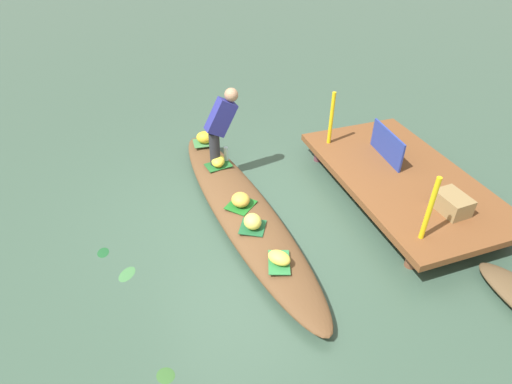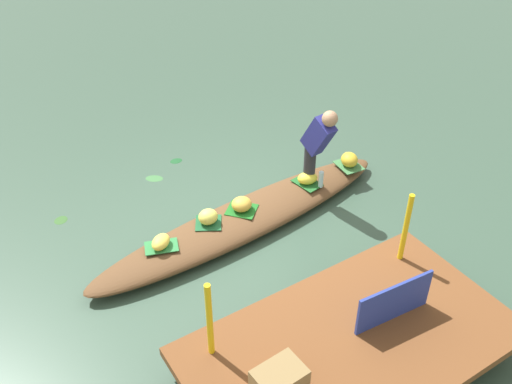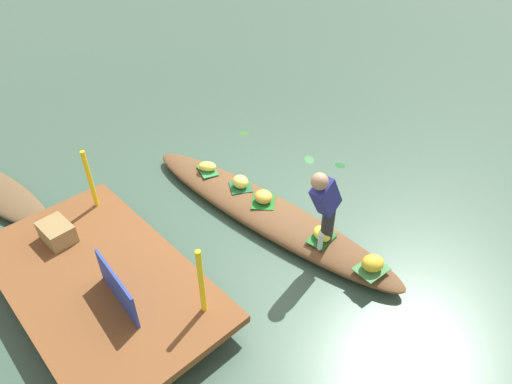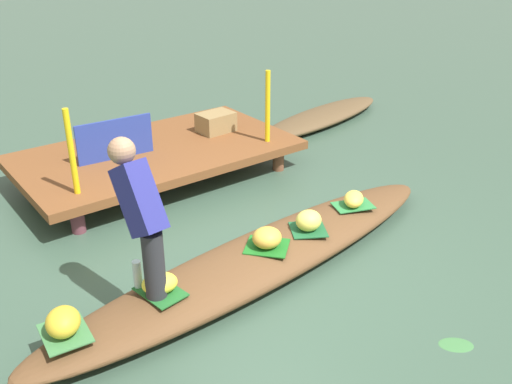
{
  "view_description": "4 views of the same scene",
  "coord_description": "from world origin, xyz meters",
  "px_view_note": "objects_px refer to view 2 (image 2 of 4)",
  "views": [
    {
      "loc": [
        4.31,
        -1.3,
        3.78
      ],
      "look_at": [
        0.26,
        0.11,
        0.6
      ],
      "focal_mm": 29.37,
      "sensor_mm": 36.0,
      "label": 1
    },
    {
      "loc": [
        2.97,
        4.91,
        4.72
      ],
      "look_at": [
        -0.07,
        0.13,
        0.6
      ],
      "focal_mm": 40.15,
      "sensor_mm": 36.0,
      "label": 2
    },
    {
      "loc": [
        -3.49,
        3.41,
        4.26
      ],
      "look_at": [
        -0.05,
        0.19,
        0.6
      ],
      "focal_mm": 31.23,
      "sensor_mm": 36.0,
      "label": 3
    },
    {
      "loc": [
        -2.61,
        -3.37,
        2.85
      ],
      "look_at": [
        0.33,
        0.5,
        0.49
      ],
      "focal_mm": 40.17,
      "sensor_mm": 36.0,
      "label": 4
    }
  ],
  "objects_px": {
    "vendor_boat": "(246,218)",
    "market_banner": "(394,302)",
    "banana_bunch_1": "(307,178)",
    "banana_bunch_4": "(208,217)",
    "vendor_person": "(318,142)",
    "produce_crate": "(279,380)",
    "banana_bunch_0": "(161,242)",
    "water_bottle": "(321,179)",
    "banana_bunch_2": "(349,160)",
    "banana_bunch_3": "(242,204)"
  },
  "relations": [
    {
      "from": "vendor_boat",
      "to": "market_banner",
      "type": "distance_m",
      "value": 2.43
    },
    {
      "from": "banana_bunch_1",
      "to": "market_banner",
      "type": "xyz_separation_m",
      "value": [
        0.78,
        2.44,
        0.25
      ]
    },
    {
      "from": "vendor_boat",
      "to": "banana_bunch_1",
      "type": "relative_size",
      "value": 16.24
    },
    {
      "from": "vendor_boat",
      "to": "market_banner",
      "type": "bearing_deg",
      "value": 90.48
    },
    {
      "from": "banana_bunch_4",
      "to": "vendor_person",
      "type": "bearing_deg",
      "value": 178.11
    },
    {
      "from": "banana_bunch_4",
      "to": "produce_crate",
      "type": "distance_m",
      "value": 2.56
    },
    {
      "from": "banana_bunch_0",
      "to": "water_bottle",
      "type": "relative_size",
      "value": 1.17
    },
    {
      "from": "banana_bunch_0",
      "to": "produce_crate",
      "type": "height_order",
      "value": "produce_crate"
    },
    {
      "from": "vendor_boat",
      "to": "market_banner",
      "type": "height_order",
      "value": "market_banner"
    },
    {
      "from": "banana_bunch_4",
      "to": "banana_bunch_1",
      "type": "bearing_deg",
      "value": -178.7
    },
    {
      "from": "banana_bunch_2",
      "to": "water_bottle",
      "type": "bearing_deg",
      "value": 16.18
    },
    {
      "from": "banana_bunch_4",
      "to": "market_banner",
      "type": "height_order",
      "value": "market_banner"
    },
    {
      "from": "banana_bunch_2",
      "to": "vendor_person",
      "type": "relative_size",
      "value": 0.23
    },
    {
      "from": "banana_bunch_1",
      "to": "banana_bunch_3",
      "type": "xyz_separation_m",
      "value": [
        1.06,
        0.03,
        0.01
      ]
    },
    {
      "from": "banana_bunch_0",
      "to": "banana_bunch_2",
      "type": "bearing_deg",
      "value": -176.99
    },
    {
      "from": "banana_bunch_2",
      "to": "vendor_boat",
      "type": "bearing_deg",
      "value": 3.12
    },
    {
      "from": "banana_bunch_2",
      "to": "market_banner",
      "type": "bearing_deg",
      "value": 58.08
    },
    {
      "from": "banana_bunch_1",
      "to": "banana_bunch_4",
      "type": "xyz_separation_m",
      "value": [
        1.54,
        0.04,
        0.02
      ]
    },
    {
      "from": "banana_bunch_2",
      "to": "water_bottle",
      "type": "height_order",
      "value": "water_bottle"
    },
    {
      "from": "banana_bunch_0",
      "to": "produce_crate",
      "type": "relative_size",
      "value": 0.63
    },
    {
      "from": "banana_bunch_3",
      "to": "water_bottle",
      "type": "distance_m",
      "value": 1.17
    },
    {
      "from": "water_bottle",
      "to": "produce_crate",
      "type": "distance_m",
      "value": 3.28
    },
    {
      "from": "banana_bunch_0",
      "to": "banana_bunch_2",
      "type": "relative_size",
      "value": 1.02
    },
    {
      "from": "water_bottle",
      "to": "banana_bunch_2",
      "type": "bearing_deg",
      "value": -163.82
    },
    {
      "from": "banana_bunch_1",
      "to": "vendor_person",
      "type": "height_order",
      "value": "vendor_person"
    },
    {
      "from": "vendor_boat",
      "to": "vendor_person",
      "type": "xyz_separation_m",
      "value": [
        -1.08,
        0.02,
        0.81
      ]
    },
    {
      "from": "market_banner",
      "to": "banana_bunch_0",
      "type": "bearing_deg",
      "value": -53.82
    },
    {
      "from": "market_banner",
      "to": "vendor_person",
      "type": "bearing_deg",
      "value": -105.25
    },
    {
      "from": "produce_crate",
      "to": "vendor_person",
      "type": "bearing_deg",
      "value": -132.69
    },
    {
      "from": "banana_bunch_0",
      "to": "banana_bunch_2",
      "type": "xyz_separation_m",
      "value": [
        -2.97,
        -0.16,
        0.03
      ]
    },
    {
      "from": "banana_bunch_2",
      "to": "water_bottle",
      "type": "distance_m",
      "value": 0.68
    },
    {
      "from": "banana_bunch_1",
      "to": "banana_bunch_4",
      "type": "distance_m",
      "value": 1.54
    },
    {
      "from": "vendor_boat",
      "to": "vendor_person",
      "type": "relative_size",
      "value": 3.72
    },
    {
      "from": "market_banner",
      "to": "banana_bunch_2",
      "type": "bearing_deg",
      "value": -117.5
    },
    {
      "from": "banana_bunch_3",
      "to": "banana_bunch_2",
      "type": "bearing_deg",
      "value": -178.09
    },
    {
      "from": "water_bottle",
      "to": "market_banner",
      "type": "height_order",
      "value": "market_banner"
    },
    {
      "from": "banana_bunch_1",
      "to": "banana_bunch_3",
      "type": "height_order",
      "value": "banana_bunch_3"
    },
    {
      "from": "banana_bunch_2",
      "to": "banana_bunch_3",
      "type": "distance_m",
      "value": 1.81
    },
    {
      "from": "banana_bunch_3",
      "to": "banana_bunch_4",
      "type": "distance_m",
      "value": 0.48
    },
    {
      "from": "banana_bunch_4",
      "to": "vendor_boat",
      "type": "bearing_deg",
      "value": 176.55
    },
    {
      "from": "banana_bunch_2",
      "to": "banana_bunch_4",
      "type": "height_order",
      "value": "banana_bunch_2"
    },
    {
      "from": "banana_bunch_3",
      "to": "produce_crate",
      "type": "bearing_deg",
      "value": 65.65
    },
    {
      "from": "banana_bunch_0",
      "to": "vendor_person",
      "type": "distance_m",
      "value": 2.35
    },
    {
      "from": "banana_bunch_1",
      "to": "market_banner",
      "type": "bearing_deg",
      "value": 72.17
    },
    {
      "from": "banana_bunch_4",
      "to": "banana_bunch_3",
      "type": "bearing_deg",
      "value": -179.39
    },
    {
      "from": "vendor_boat",
      "to": "water_bottle",
      "type": "relative_size",
      "value": 18.82
    },
    {
      "from": "produce_crate",
      "to": "banana_bunch_0",
      "type": "bearing_deg",
      "value": -89.1
    },
    {
      "from": "banana_bunch_0",
      "to": "banana_bunch_4",
      "type": "relative_size",
      "value": 1.13
    },
    {
      "from": "banana_bunch_0",
      "to": "banana_bunch_4",
      "type": "bearing_deg",
      "value": -172.35
    },
    {
      "from": "market_banner",
      "to": "water_bottle",
      "type": "bearing_deg",
      "value": -106.82
    }
  ]
}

